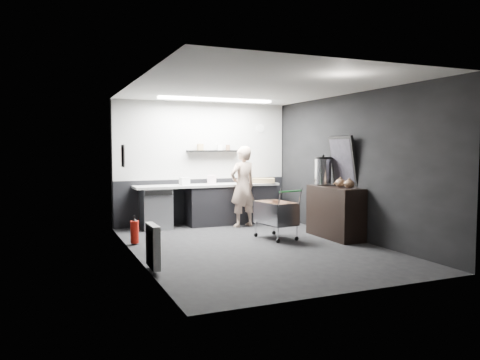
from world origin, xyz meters
name	(u,v)px	position (x,y,z in m)	size (l,w,h in m)	color
floor	(254,247)	(0.00, 0.00, 0.00)	(5.50, 5.50, 0.00)	black
ceiling	(254,88)	(0.00, 0.00, 2.70)	(5.50, 5.50, 0.00)	silver
wall_back	(203,163)	(0.00, 2.75, 1.35)	(5.50, 5.50, 0.00)	black
wall_front	(353,178)	(0.00, -2.75, 1.35)	(5.50, 5.50, 0.00)	black
wall_left	(135,170)	(-2.00, 0.00, 1.35)	(5.50, 5.50, 0.00)	black
wall_right	(352,166)	(2.00, 0.00, 1.35)	(5.50, 5.50, 0.00)	black
kitchen_wall_panel	(203,141)	(0.00, 2.73, 1.85)	(3.95, 0.02, 1.70)	#B4B5B0
dado_panel	(203,201)	(0.00, 2.73, 0.50)	(3.95, 0.02, 1.00)	black
floating_shelf	(213,151)	(0.20, 2.62, 1.62)	(1.20, 0.22, 0.04)	black
wall_clock	(260,128)	(1.40, 2.72, 2.15)	(0.20, 0.20, 0.03)	white
poster	(123,156)	(-1.98, 1.30, 1.55)	(0.02, 0.30, 0.40)	silver
poster_red_band	(123,152)	(-1.98, 1.30, 1.62)	(0.01, 0.22, 0.10)	red
radiator	(153,246)	(-1.94, -0.90, 0.35)	(0.10, 0.50, 0.60)	white
ceiling_strip	(217,100)	(0.00, 1.85, 2.67)	(2.40, 0.20, 0.04)	white
prep_counter	(214,204)	(0.14, 2.42, 0.46)	(3.20, 0.61, 0.90)	black
person	(243,187)	(0.64, 1.97, 0.86)	(0.63, 0.41, 1.73)	beige
shopping_cart	(276,215)	(0.67, 0.50, 0.45)	(0.63, 0.93, 0.94)	silver
sideboard	(335,205)	(1.75, 0.17, 0.61)	(0.55, 1.28, 1.92)	black
fire_extinguisher	(135,231)	(-1.85, 0.99, 0.24)	(0.15, 0.15, 0.49)	red
cardboard_box	(263,180)	(1.31, 2.37, 0.95)	(0.51, 0.39, 0.10)	#997F52
pink_tub	(212,180)	(0.09, 2.42, 1.00)	(0.20, 0.20, 0.20)	white
white_container	(185,181)	(-0.54, 2.37, 0.98)	(0.19, 0.15, 0.17)	white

